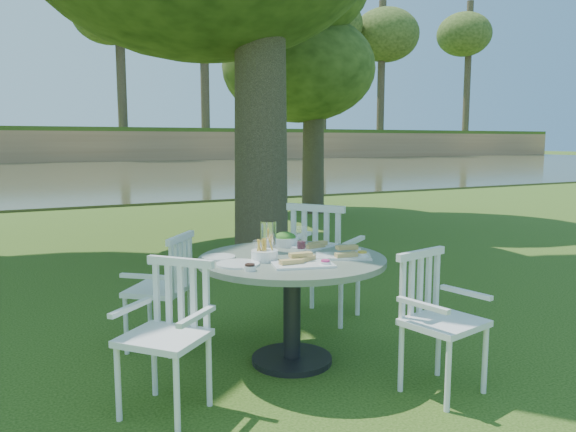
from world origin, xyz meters
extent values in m
plane|color=#1F3C0C|center=(0.00, 0.00, 0.00)|extent=(140.00, 140.00, 0.00)
cylinder|color=black|center=(-0.59, -1.01, 0.02)|extent=(0.56, 0.56, 0.04)
cylinder|color=black|center=(-0.59, -1.01, 0.37)|extent=(0.12, 0.12, 0.67)
cylinder|color=#616F5C|center=(-0.59, -1.01, 0.73)|extent=(1.28, 1.28, 0.04)
cylinder|color=white|center=(0.42, -0.33, 0.25)|extent=(0.04, 0.04, 0.50)
cylinder|color=white|center=(0.16, 0.03, 0.25)|extent=(0.04, 0.04, 0.50)
cylinder|color=white|center=(0.09, -0.57, 0.25)|extent=(0.04, 0.04, 0.50)
cylinder|color=white|center=(-0.17, -0.20, 0.25)|extent=(0.04, 0.04, 0.50)
cube|color=white|center=(0.13, -0.27, 0.52)|extent=(0.68, 0.69, 0.04)
cube|color=white|center=(-0.06, -0.40, 0.76)|extent=(0.33, 0.44, 0.51)
cylinder|color=white|center=(-1.35, -0.04, 0.21)|extent=(0.03, 0.03, 0.42)
cylinder|color=white|center=(-1.59, -0.33, 0.21)|extent=(0.03, 0.03, 0.42)
cylinder|color=white|center=(-1.09, -0.26, 0.21)|extent=(0.03, 0.03, 0.42)
cylinder|color=white|center=(-1.33, -0.55, 0.21)|extent=(0.03, 0.03, 0.42)
cube|color=white|center=(-1.34, -0.30, 0.44)|extent=(0.58, 0.59, 0.04)
cube|color=white|center=(-1.20, -0.42, 0.64)|extent=(0.31, 0.36, 0.43)
cylinder|color=white|center=(-1.83, -1.31, 0.21)|extent=(0.03, 0.03, 0.42)
cylinder|color=white|center=(-1.58, -1.59, 0.21)|extent=(0.03, 0.03, 0.42)
cylinder|color=white|center=(-1.57, -1.09, 0.21)|extent=(0.03, 0.03, 0.42)
cylinder|color=white|center=(-1.32, -1.37, 0.21)|extent=(0.03, 0.03, 0.42)
cube|color=white|center=(-1.58, -1.34, 0.44)|extent=(0.58, 0.59, 0.04)
cube|color=white|center=(-1.43, -1.22, 0.64)|extent=(0.31, 0.35, 0.43)
cylinder|color=white|center=(-0.14, -2.06, 0.21)|extent=(0.03, 0.03, 0.42)
cylinder|color=white|center=(0.23, -1.98, 0.21)|extent=(0.03, 0.03, 0.42)
cylinder|color=white|center=(-0.21, -1.73, 0.21)|extent=(0.03, 0.03, 0.42)
cylinder|color=white|center=(0.16, -1.65, 0.21)|extent=(0.03, 0.03, 0.42)
cube|color=white|center=(0.01, -1.86, 0.44)|extent=(0.51, 0.48, 0.04)
cube|color=white|center=(-0.03, -1.67, 0.64)|extent=(0.43, 0.13, 0.43)
cube|color=white|center=(-0.65, -1.27, 0.76)|extent=(0.43, 0.32, 0.01)
cube|color=white|center=(-0.28, -1.18, 0.76)|extent=(0.43, 0.37, 0.01)
cube|color=white|center=(-0.27, -0.76, 0.75)|extent=(0.39, 0.31, 0.01)
cylinder|color=white|center=(-1.01, -1.07, 0.75)|extent=(0.28, 0.28, 0.01)
cylinder|color=white|center=(-1.05, -0.80, 0.75)|extent=(0.23, 0.23, 0.01)
cylinder|color=white|center=(-0.80, -1.02, 0.78)|extent=(0.18, 0.18, 0.07)
cylinder|color=white|center=(-0.45, -0.62, 0.78)|extent=(0.19, 0.19, 0.06)
cylinder|color=silver|center=(-0.66, -0.78, 0.86)|extent=(0.11, 0.11, 0.22)
cylinder|color=white|center=(-0.50, -0.97, 0.85)|extent=(0.07, 0.07, 0.20)
cylinder|color=white|center=(-0.80, -0.91, 0.81)|extent=(0.07, 0.07, 0.12)
cylinder|color=white|center=(-0.83, -1.00, 0.80)|extent=(0.06, 0.06, 0.11)
cylinder|color=white|center=(-0.53, -1.35, 0.76)|extent=(0.07, 0.07, 0.03)
cylinder|color=white|center=(-0.17, -1.23, 0.76)|extent=(0.07, 0.07, 0.03)
cylinder|color=white|center=(-0.15, -1.14, 0.76)|extent=(0.07, 0.07, 0.03)
cylinder|color=white|center=(-1.01, -1.25, 0.76)|extent=(0.07, 0.07, 0.03)
ellipsoid|color=#243812|center=(3.62, 6.06, 3.04)|extent=(3.25, 3.25, 2.27)
cube|color=#363821|center=(0.00, 23.00, 0.00)|extent=(100.00, 28.00, 0.12)
cube|color=#A1714B|center=(0.00, 38.50, 1.10)|extent=(100.00, 3.00, 2.20)
cube|color=#1F3C0C|center=(0.00, 46.00, 2.35)|extent=(100.00, 18.00, 0.30)
cylinder|color=black|center=(5.00, 40.50, 8.70)|extent=(0.70, 0.70, 13.00)
cylinder|color=black|center=(14.00, 40.50, 8.70)|extent=(0.70, 0.70, 13.00)
ellipsoid|color=#243812|center=(14.00, 40.50, 11.95)|extent=(5.60, 5.60, 4.48)
cylinder|color=black|center=(23.00, 40.50, 8.70)|extent=(0.70, 0.70, 13.00)
ellipsoid|color=#243812|center=(23.00, 40.50, 11.95)|extent=(5.60, 5.60, 4.48)
cylinder|color=black|center=(32.00, 40.50, 8.70)|extent=(0.70, 0.70, 13.00)
ellipsoid|color=#243812|center=(32.00, 40.50, 11.95)|extent=(5.60, 5.60, 4.48)
cylinder|color=black|center=(41.00, 40.50, 8.70)|extent=(0.70, 0.70, 13.00)
ellipsoid|color=#243812|center=(41.00, 40.50, 11.95)|extent=(5.60, 5.60, 4.48)
camera|label=1|loc=(-2.34, -4.34, 1.54)|focal=35.00mm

